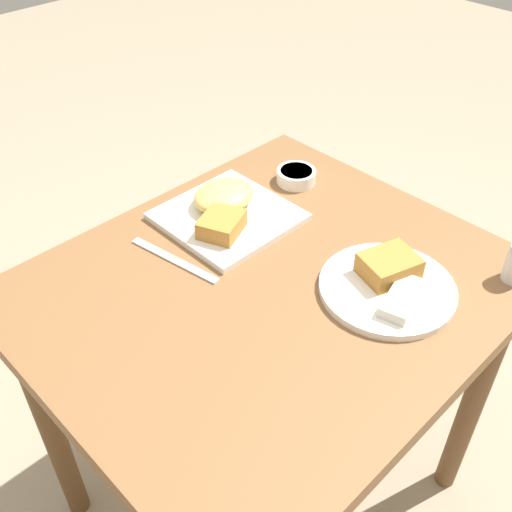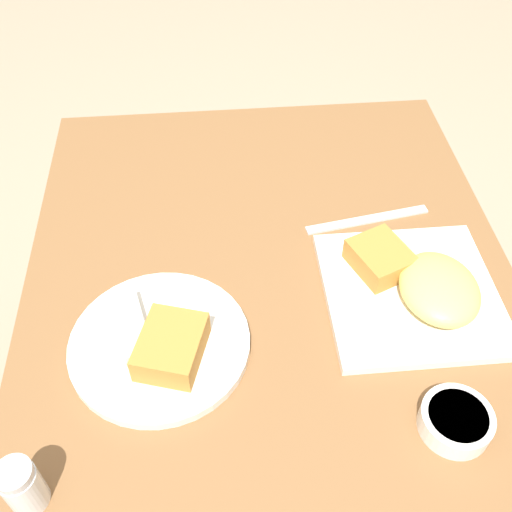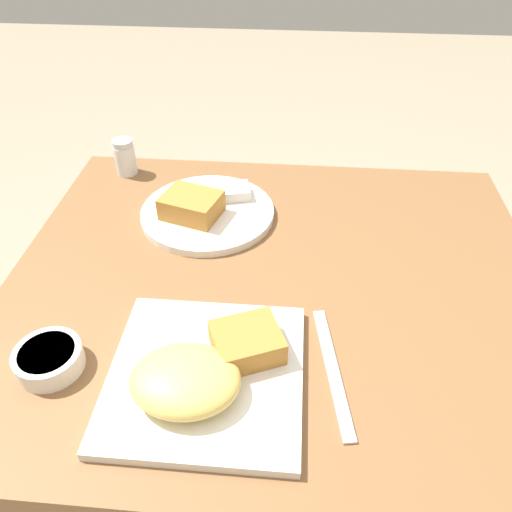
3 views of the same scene
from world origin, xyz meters
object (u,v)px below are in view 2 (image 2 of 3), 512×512
object	(u,v)px
plate_oval_far	(160,343)
salt_shaker	(23,488)
plate_square_near	(417,287)
butter_knife	(367,220)
sauce_ramekin	(456,421)

from	to	relation	value
plate_oval_far	salt_shaker	xyz separation A→B (m)	(-0.19, 0.14, 0.02)
plate_square_near	salt_shaker	distance (m)	0.56
butter_knife	sauce_ramekin	bearing A→B (deg)	84.45
plate_oval_far	salt_shaker	bearing A→B (deg)	142.98
plate_square_near	salt_shaker	bearing A→B (deg)	116.04
plate_square_near	butter_knife	world-z (taller)	plate_square_near
plate_oval_far	plate_square_near	bearing A→B (deg)	-80.67
plate_square_near	sauce_ramekin	size ratio (longest dim) A/B	2.81
plate_oval_far	butter_knife	size ratio (longest dim) A/B	1.17
plate_oval_far	salt_shaker	size ratio (longest dim) A/B	3.31
sauce_ramekin	salt_shaker	bearing A→B (deg)	94.87
sauce_ramekin	butter_knife	world-z (taller)	sauce_ramekin
sauce_ramekin	plate_square_near	bearing A→B (deg)	-2.30
sauce_ramekin	butter_knife	xyz separation A→B (m)	(0.36, 0.02, -0.01)
butter_knife	salt_shaker	bearing A→B (deg)	31.44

